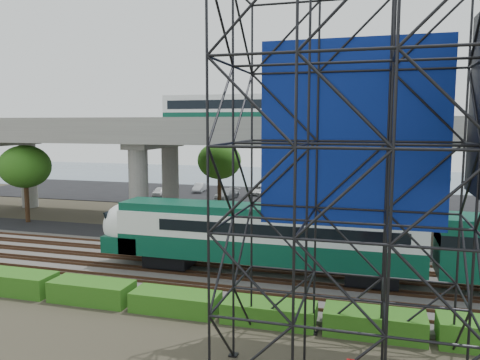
% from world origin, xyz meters
% --- Properties ---
extents(ground, '(140.00, 140.00, 0.00)m').
position_xyz_m(ground, '(0.00, 0.00, 0.00)').
color(ground, '#474233').
rests_on(ground, ground).
extents(ballast_bed, '(90.00, 12.00, 0.20)m').
position_xyz_m(ballast_bed, '(0.00, 2.00, 0.10)').
color(ballast_bed, slate).
rests_on(ballast_bed, ground).
extents(service_road, '(90.00, 5.00, 0.08)m').
position_xyz_m(service_road, '(0.00, 10.50, 0.04)').
color(service_road, black).
rests_on(service_road, ground).
extents(parking_lot, '(90.00, 18.00, 0.08)m').
position_xyz_m(parking_lot, '(0.00, 34.00, 0.04)').
color(parking_lot, black).
rests_on(parking_lot, ground).
extents(harbor_water, '(140.00, 40.00, 0.03)m').
position_xyz_m(harbor_water, '(0.00, 56.00, 0.01)').
color(harbor_water, '#43566E').
rests_on(harbor_water, ground).
extents(rail_tracks, '(90.00, 9.52, 0.16)m').
position_xyz_m(rail_tracks, '(0.00, 2.00, 0.28)').
color(rail_tracks, '#472D1E').
rests_on(rail_tracks, ballast_bed).
extents(commuter_train, '(29.30, 3.06, 4.30)m').
position_xyz_m(commuter_train, '(6.46, 2.00, 2.88)').
color(commuter_train, black).
rests_on(commuter_train, rail_tracks).
extents(overpass, '(80.00, 12.00, 12.40)m').
position_xyz_m(overpass, '(-0.18, 16.00, 8.21)').
color(overpass, '#9E9B93').
rests_on(overpass, ground).
extents(scaffold_tower, '(9.36, 6.36, 15.00)m').
position_xyz_m(scaffold_tower, '(9.79, -7.98, 7.47)').
color(scaffold_tower, black).
rests_on(scaffold_tower, ground).
extents(hedge_strip, '(34.60, 1.80, 1.20)m').
position_xyz_m(hedge_strip, '(1.01, -4.30, 0.56)').
color(hedge_strip, '#2B5E15').
rests_on(hedge_strip, ground).
extents(trees, '(40.94, 16.94, 7.69)m').
position_xyz_m(trees, '(-4.67, 16.17, 5.57)').
color(trees, '#382314').
rests_on(trees, ground).
extents(suv, '(4.99, 2.73, 1.32)m').
position_xyz_m(suv, '(-4.36, 9.53, 0.74)').
color(suv, black).
rests_on(suv, service_road).
extents(parked_cars, '(34.32, 9.71, 1.30)m').
position_xyz_m(parked_cars, '(0.91, 33.39, 0.69)').
color(parked_cars, silver).
rests_on(parked_cars, parking_lot).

